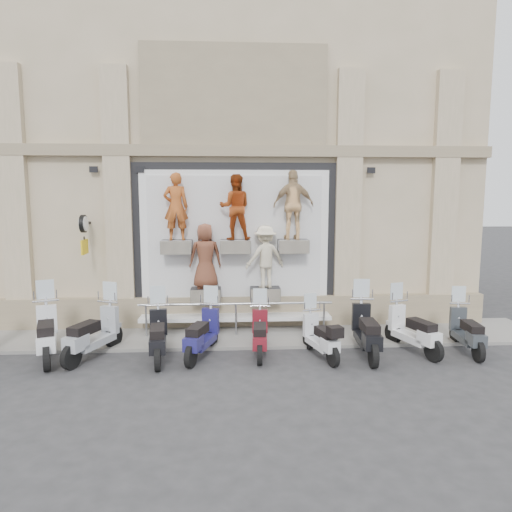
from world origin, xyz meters
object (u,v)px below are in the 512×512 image
object	(u,v)px
scooter_e	(202,324)
scooter_b	(46,322)
scooter_d	(158,326)
clock_sign_bracket	(84,229)
scooter_g	(320,328)
scooter_i	(413,320)
scooter_h	(367,320)
scooter_f	(260,324)
scooter_j	(467,322)
scooter_c	(93,323)
guard_rail	(236,320)

from	to	relation	value
scooter_e	scooter_b	bearing A→B (deg)	-163.26
scooter_b	scooter_d	distance (m)	2.50
clock_sign_bracket	scooter_e	world-z (taller)	clock_sign_bracket
clock_sign_bracket	scooter_b	size ratio (longest dim) A/B	0.49
scooter_g	scooter_i	bearing A→B (deg)	-9.39
scooter_d	scooter_h	xyz separation A→B (m)	(4.74, -0.03, 0.06)
scooter_d	scooter_e	xyz separation A→B (m)	(0.98, 0.11, -0.01)
scooter_d	scooter_f	world-z (taller)	scooter_d
clock_sign_bracket	scooter_j	bearing A→B (deg)	-11.47
scooter_g	scooter_i	distance (m)	2.25
scooter_d	scooter_g	xyz separation A→B (m)	(3.66, -0.07, -0.09)
clock_sign_bracket	scooter_d	size ratio (longest dim) A/B	0.53
scooter_d	scooter_e	world-z (taller)	scooter_d
scooter_b	scooter_d	size ratio (longest dim) A/B	1.09
scooter_f	scooter_h	world-z (taller)	scooter_h
scooter_f	scooter_g	world-z (taller)	scooter_f
scooter_f	scooter_c	bearing A→B (deg)	-176.26
guard_rail	scooter_h	size ratio (longest dim) A/B	2.46
scooter_g	scooter_i	world-z (taller)	scooter_i
scooter_c	scooter_j	distance (m)	8.64
scooter_d	scooter_i	xyz separation A→B (m)	(5.90, 0.15, -0.00)
scooter_b	scooter_h	size ratio (longest dim) A/B	1.02
scooter_i	scooter_b	bearing A→B (deg)	161.62
scooter_d	scooter_j	distance (m)	7.17
scooter_f	scooter_b	bearing A→B (deg)	-175.71
scooter_d	scooter_j	size ratio (longest dim) A/B	1.06
clock_sign_bracket	scooter_d	world-z (taller)	clock_sign_bracket
guard_rail	clock_sign_bracket	distance (m)	4.57
scooter_b	scooter_c	bearing A→B (deg)	-17.56
scooter_i	scooter_g	bearing A→B (deg)	167.34
scooter_c	scooter_d	xyz separation A→B (m)	(1.48, -0.19, -0.04)
clock_sign_bracket	scooter_c	distance (m)	2.74
scooter_c	scooter_h	bearing A→B (deg)	19.92
scooter_c	scooter_d	world-z (taller)	scooter_c
scooter_e	scooter_h	bearing A→B (deg)	15.16
scooter_f	scooter_j	bearing A→B (deg)	2.79
scooter_d	scooter_j	bearing A→B (deg)	-6.65
scooter_d	scooter_g	bearing A→B (deg)	-8.41
guard_rail	scooter_e	bearing A→B (deg)	-119.65
scooter_e	scooter_g	distance (m)	2.69
scooter_g	scooter_c	bearing A→B (deg)	161.93
clock_sign_bracket	scooter_h	size ratio (longest dim) A/B	0.50
scooter_f	scooter_h	xyz separation A→B (m)	(2.43, -0.20, 0.11)
clock_sign_bracket	scooter_d	distance (m)	3.53
scooter_c	scooter_d	size ratio (longest dim) A/B	1.05
clock_sign_bracket	scooter_f	distance (m)	5.21
guard_rail	scooter_f	distance (m)	1.45
scooter_i	scooter_j	world-z (taller)	scooter_i
clock_sign_bracket	scooter_c	world-z (taller)	clock_sign_bracket
scooter_c	scooter_g	size ratio (longest dim) A/B	1.19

